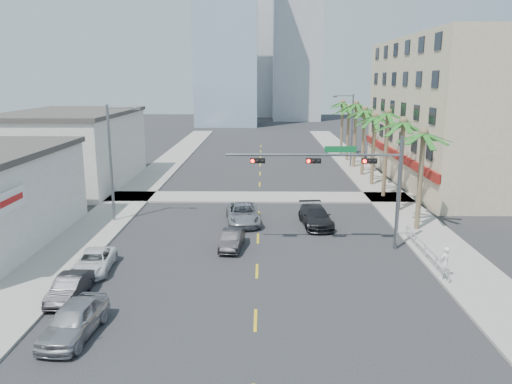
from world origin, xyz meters
TOP-DOWN VIEW (x-y plane):
  - ground at (0.00, 0.00)m, footprint 260.00×260.00m
  - sidewalk_right at (12.00, 20.00)m, footprint 4.00×120.00m
  - sidewalk_left at (-12.00, 20.00)m, footprint 4.00×120.00m
  - sidewalk_cross at (0.00, 22.00)m, footprint 80.00×4.00m
  - building_right at (21.99, 30.00)m, footprint 15.25×28.00m
  - building_left_far at (-19.50, 28.00)m, footprint 11.00×18.00m
  - tower_far_left at (-8.00, 95.00)m, footprint 14.00×14.00m
  - tower_far_right at (9.00, 110.00)m, footprint 12.00×12.00m
  - tower_far_center at (-3.00, 125.00)m, footprint 16.00×16.00m
  - traffic_signal_mast at (5.78, 7.95)m, footprint 11.12×0.54m
  - palm_tree_0 at (11.60, 12.00)m, footprint 4.80×4.80m
  - palm_tree_1 at (11.60, 17.20)m, footprint 4.80×4.80m
  - palm_tree_2 at (11.60, 22.40)m, footprint 4.80×4.80m
  - palm_tree_3 at (11.60, 27.60)m, footprint 4.80×4.80m
  - palm_tree_4 at (11.60, 32.80)m, footprint 4.80×4.80m
  - palm_tree_5 at (11.60, 38.00)m, footprint 4.80×4.80m
  - palm_tree_6 at (11.60, 43.20)m, footprint 4.80×4.80m
  - palm_tree_7 at (11.60, 48.40)m, footprint 4.80×4.80m
  - streetlight_left at (-11.00, 14.00)m, footprint 2.55×0.25m
  - streetlight_right at (11.00, 38.00)m, footprint 2.55×0.25m
  - guardrail at (10.30, 6.00)m, footprint 0.08×8.08m
  - car_parked_near at (-7.80, -3.54)m, footprint 2.16×4.57m
  - car_parked_mid at (-9.40, 0.16)m, footprint 1.35×3.72m
  - car_parked_far at (-9.40, 3.90)m, footprint 2.23×4.33m
  - car_lane_left at (-1.68, 7.92)m, footprint 1.61×3.79m
  - car_lane_center at (-1.19, 13.77)m, footprint 3.01×5.52m
  - car_lane_right at (4.32, 13.12)m, footprint 2.54×5.22m
  - pedestrian at (10.30, 2.72)m, footprint 0.79×0.72m

SIDE VIEW (x-z plane):
  - ground at x=0.00m, z-range 0.00..0.00m
  - sidewalk_right at x=12.00m, z-range 0.00..0.15m
  - sidewalk_left at x=-12.00m, z-range 0.00..0.15m
  - sidewalk_cross at x=0.00m, z-range 0.00..0.15m
  - car_parked_far at x=-9.40m, z-range 0.00..1.17m
  - car_lane_left at x=-1.68m, z-range 0.00..1.21m
  - car_parked_mid at x=-9.40m, z-range 0.00..1.22m
  - guardrail at x=10.30m, z-range 0.17..1.17m
  - car_lane_right at x=4.32m, z-range 0.00..1.46m
  - car_lane_center at x=-1.19m, z-range 0.00..1.47m
  - car_parked_near at x=-7.80m, z-range 0.00..1.51m
  - pedestrian at x=10.30m, z-range 0.15..1.97m
  - building_left_far at x=-19.50m, z-range 0.00..7.20m
  - streetlight_left at x=-11.00m, z-range 0.56..9.56m
  - streetlight_right at x=11.00m, z-range 0.56..9.56m
  - traffic_signal_mast at x=5.78m, z-range 1.46..8.66m
  - palm_tree_0 at x=11.60m, z-range 3.18..10.98m
  - palm_tree_3 at x=11.60m, z-range 3.18..10.98m
  - palm_tree_6 at x=11.60m, z-range 3.18..10.98m
  - palm_tree_1 at x=11.60m, z-range 3.35..11.51m
  - palm_tree_4 at x=11.60m, z-range 3.35..11.51m
  - palm_tree_7 at x=11.60m, z-range 3.35..11.51m
  - building_right at x=21.99m, z-range 0.00..15.00m
  - palm_tree_2 at x=11.60m, z-range 3.52..12.04m
  - palm_tree_5 at x=11.60m, z-range 3.52..12.04m
  - tower_far_center at x=-3.00m, z-range 0.00..42.00m
  - tower_far_left at x=-8.00m, z-range 0.00..48.00m
  - tower_far_right at x=9.00m, z-range 0.00..60.00m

